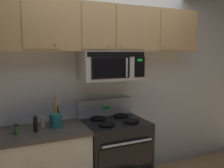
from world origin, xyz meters
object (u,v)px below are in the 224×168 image
(stove_range, at_px, (114,154))
(pepper_mill, at_px, (36,124))
(salt_shaker, at_px, (43,122))
(over_range_microwave, at_px, (110,66))
(utensil_crock_teal, at_px, (55,119))
(spice_jar, at_px, (16,129))

(stove_range, distance_m, pepper_mill, 1.07)
(stove_range, bearing_deg, salt_shaker, 171.75)
(over_range_microwave, xyz_separation_m, salt_shaker, (-0.83, 0.00, -0.62))
(utensil_crock_teal, height_order, spice_jar, utensil_crock_teal)
(over_range_microwave, xyz_separation_m, pepper_mill, (-0.93, -0.15, -0.59))
(over_range_microwave, height_order, pepper_mill, over_range_microwave)
(stove_range, height_order, over_range_microwave, over_range_microwave)
(salt_shaker, bearing_deg, pepper_mill, -122.87)
(over_range_microwave, height_order, salt_shaker, over_range_microwave)
(over_range_microwave, relative_size, salt_shaker, 6.74)
(utensil_crock_teal, height_order, salt_shaker, utensil_crock_teal)
(stove_range, xyz_separation_m, salt_shaker, (-0.83, 0.12, 0.49))
(utensil_crock_teal, height_order, pepper_mill, utensil_crock_teal)
(salt_shaker, xyz_separation_m, spice_jar, (-0.29, -0.15, -0.01))
(stove_range, xyz_separation_m, utensil_crock_teal, (-0.71, 0.05, 0.52))
(utensil_crock_teal, distance_m, salt_shaker, 0.15)
(over_range_microwave, bearing_deg, utensil_crock_teal, -174.84)
(pepper_mill, xyz_separation_m, spice_jar, (-0.19, 0.01, -0.03))
(pepper_mill, distance_m, spice_jar, 0.20)
(utensil_crock_teal, relative_size, spice_jar, 3.76)
(stove_range, bearing_deg, utensil_crock_teal, 175.72)
(utensil_crock_teal, bearing_deg, spice_jar, -169.47)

